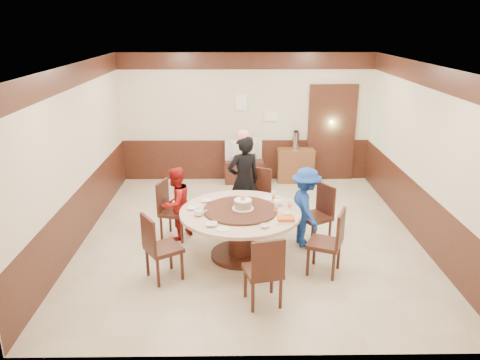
{
  "coord_description": "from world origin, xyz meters",
  "views": [
    {
      "loc": [
        -0.26,
        -7.16,
        3.43
      ],
      "look_at": [
        -0.17,
        -0.34,
        1.1
      ],
      "focal_mm": 35.0,
      "sensor_mm": 36.0,
      "label": 1
    }
  ],
  "objects_px": {
    "tv_stand": "(244,171)",
    "person_standing": "(244,181)",
    "shrimp_platter": "(286,220)",
    "person_blue": "(306,207)",
    "birthday_cake": "(243,204)",
    "thermos": "(296,141)",
    "banquet_table": "(240,224)",
    "person_red": "(176,203)",
    "side_cabinet": "(295,165)",
    "television": "(244,150)"
  },
  "relations": [
    {
      "from": "birthday_cake",
      "to": "shrimp_platter",
      "type": "bearing_deg",
      "value": -34.24
    },
    {
      "from": "person_blue",
      "to": "birthday_cake",
      "type": "xyz_separation_m",
      "value": [
        -1.0,
        -0.38,
        0.21
      ]
    },
    {
      "from": "television",
      "to": "person_blue",
      "type": "bearing_deg",
      "value": 95.28
    },
    {
      "from": "banquet_table",
      "to": "birthday_cake",
      "type": "xyz_separation_m",
      "value": [
        0.04,
        0.01,
        0.32
      ]
    },
    {
      "from": "television",
      "to": "side_cabinet",
      "type": "relative_size",
      "value": 1.03
    },
    {
      "from": "person_standing",
      "to": "banquet_table",
      "type": "bearing_deg",
      "value": 64.68
    },
    {
      "from": "shrimp_platter",
      "to": "person_blue",
      "type": "bearing_deg",
      "value": 63.02
    },
    {
      "from": "person_standing",
      "to": "side_cabinet",
      "type": "distance_m",
      "value": 2.66
    },
    {
      "from": "shrimp_platter",
      "to": "thermos",
      "type": "relative_size",
      "value": 0.79
    },
    {
      "from": "thermos",
      "to": "side_cabinet",
      "type": "bearing_deg",
      "value": 0.0
    },
    {
      "from": "banquet_table",
      "to": "person_red",
      "type": "xyz_separation_m",
      "value": [
        -1.04,
        0.67,
        0.08
      ]
    },
    {
      "from": "side_cabinet",
      "to": "thermos",
      "type": "relative_size",
      "value": 2.11
    },
    {
      "from": "banquet_table",
      "to": "side_cabinet",
      "type": "relative_size",
      "value": 2.26
    },
    {
      "from": "banquet_table",
      "to": "tv_stand",
      "type": "bearing_deg",
      "value": 87.77
    },
    {
      "from": "television",
      "to": "banquet_table",
      "type": "bearing_deg",
      "value": 76.89
    },
    {
      "from": "person_blue",
      "to": "birthday_cake",
      "type": "distance_m",
      "value": 1.09
    },
    {
      "from": "thermos",
      "to": "birthday_cake",
      "type": "bearing_deg",
      "value": -109.28
    },
    {
      "from": "shrimp_platter",
      "to": "tv_stand",
      "type": "distance_m",
      "value": 3.95
    },
    {
      "from": "banquet_table",
      "to": "shrimp_platter",
      "type": "bearing_deg",
      "value": -31.72
    },
    {
      "from": "banquet_table",
      "to": "person_red",
      "type": "relative_size",
      "value": 1.48
    },
    {
      "from": "birthday_cake",
      "to": "television",
      "type": "relative_size",
      "value": 0.39
    },
    {
      "from": "person_blue",
      "to": "side_cabinet",
      "type": "height_order",
      "value": "person_blue"
    },
    {
      "from": "banquet_table",
      "to": "person_blue",
      "type": "bearing_deg",
      "value": 20.63
    },
    {
      "from": "person_red",
      "to": "shrimp_platter",
      "type": "bearing_deg",
      "value": 92.98
    },
    {
      "from": "person_red",
      "to": "birthday_cake",
      "type": "height_order",
      "value": "person_red"
    },
    {
      "from": "birthday_cake",
      "to": "television",
      "type": "distance_m",
      "value": 3.48
    },
    {
      "from": "side_cabinet",
      "to": "person_blue",
      "type": "bearing_deg",
      "value": -94.4
    },
    {
      "from": "television",
      "to": "shrimp_platter",
      "type": "bearing_deg",
      "value": 86.45
    },
    {
      "from": "shrimp_platter",
      "to": "thermos",
      "type": "xyz_separation_m",
      "value": [
        0.63,
        3.92,
        0.16
      ]
    },
    {
      "from": "banquet_table",
      "to": "person_standing",
      "type": "relative_size",
      "value": 1.11
    },
    {
      "from": "person_standing",
      "to": "birthday_cake",
      "type": "distance_m",
      "value": 1.18
    },
    {
      "from": "shrimp_platter",
      "to": "tv_stand",
      "type": "bearing_deg",
      "value": 97.34
    },
    {
      "from": "banquet_table",
      "to": "person_red",
      "type": "bearing_deg",
      "value": 147.37
    },
    {
      "from": "banquet_table",
      "to": "side_cabinet",
      "type": "xyz_separation_m",
      "value": [
        1.28,
        3.52,
        -0.16
      ]
    },
    {
      "from": "shrimp_platter",
      "to": "tv_stand",
      "type": "xyz_separation_m",
      "value": [
        -0.5,
        3.89,
        -0.53
      ]
    },
    {
      "from": "birthday_cake",
      "to": "side_cabinet",
      "type": "height_order",
      "value": "birthday_cake"
    },
    {
      "from": "banquet_table",
      "to": "person_red",
      "type": "distance_m",
      "value": 1.24
    },
    {
      "from": "side_cabinet",
      "to": "thermos",
      "type": "height_order",
      "value": "thermos"
    },
    {
      "from": "person_blue",
      "to": "birthday_cake",
      "type": "height_order",
      "value": "person_blue"
    },
    {
      "from": "shrimp_platter",
      "to": "side_cabinet",
      "type": "distance_m",
      "value": 3.99
    },
    {
      "from": "television",
      "to": "birthday_cake",
      "type": "bearing_deg",
      "value": 77.5
    },
    {
      "from": "person_blue",
      "to": "tv_stand",
      "type": "relative_size",
      "value": 1.52
    },
    {
      "from": "side_cabinet",
      "to": "thermos",
      "type": "xyz_separation_m",
      "value": [
        -0.01,
        0.0,
        0.56
      ]
    },
    {
      "from": "tv_stand",
      "to": "person_standing",
      "type": "bearing_deg",
      "value": -91.58
    },
    {
      "from": "person_red",
      "to": "tv_stand",
      "type": "height_order",
      "value": "person_red"
    },
    {
      "from": "thermos",
      "to": "person_standing",
      "type": "bearing_deg",
      "value": -117.13
    },
    {
      "from": "birthday_cake",
      "to": "tv_stand",
      "type": "xyz_separation_m",
      "value": [
        0.1,
        3.48,
        -0.6
      ]
    },
    {
      "from": "tv_stand",
      "to": "side_cabinet",
      "type": "height_order",
      "value": "side_cabinet"
    },
    {
      "from": "tv_stand",
      "to": "television",
      "type": "bearing_deg",
      "value": 0.0
    },
    {
      "from": "person_red",
      "to": "shrimp_platter",
      "type": "height_order",
      "value": "person_red"
    }
  ]
}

